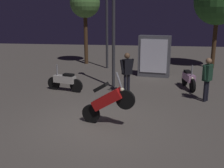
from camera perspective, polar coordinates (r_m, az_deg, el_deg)
name	(u,v)px	position (r m, az deg, el deg)	size (l,w,h in m)	color
ground_plane	(97,125)	(8.23, -3.04, -8.54)	(40.00, 40.00, 0.00)	#605951
motorcycle_red_foreground	(107,101)	(7.97, -0.96, -3.59)	(1.62, 0.55, 1.63)	black
motorcycle_pink_parked_left	(189,79)	(12.38, 15.61, 1.06)	(0.46, 1.65, 1.11)	black
motorcycle_white_parked_right	(65,81)	(11.73, -9.77, 0.65)	(1.63, 0.54, 1.11)	black
person_rider_beside	(127,70)	(11.01, 3.13, 2.98)	(0.57, 0.49, 1.69)	black
person_bystander_far	(207,76)	(10.68, 19.18, 1.62)	(0.47, 0.58, 1.64)	black
streetlamp_near	(107,17)	(16.08, -1.07, 13.72)	(0.36, 0.36, 4.61)	#38383D
streetlamp_far	(114,13)	(11.85, 0.33, 14.53)	(0.36, 0.36, 5.05)	#38383D
tree_left_bg	(218,1)	(17.19, 21.16, 15.73)	(2.68, 2.68, 5.19)	#4C331E
tree_center_bg	(85,4)	(17.64, -5.62, 16.27)	(1.84, 1.84, 4.72)	#4C331E
kiosk_billboard	(154,56)	(14.25, 8.76, 5.71)	(1.66, 0.77, 2.10)	#595960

